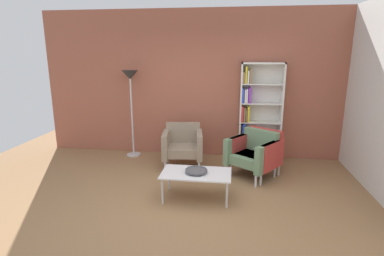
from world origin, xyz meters
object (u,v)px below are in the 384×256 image
bookshelf_tall (256,112)px  floor_lamp_torchiere (130,85)px  decorative_bowl (196,170)px  armchair_spare_guest (183,144)px  armchair_corner_red (253,153)px  armchair_near_window (258,152)px  coffee_table_low (196,175)px

bookshelf_tall → floor_lamp_torchiere: bearing=-177.5°
decorative_bowl → armchair_spare_guest: 1.35m
armchair_corner_red → floor_lamp_torchiere: floor_lamp_torchiere is taller
floor_lamp_torchiere → armchair_corner_red: bearing=-18.0°
armchair_near_window → bookshelf_tall: bearing=126.4°
coffee_table_low → armchair_corner_red: size_ratio=1.05×
bookshelf_tall → armchair_spare_guest: bookshelf_tall is taller
decorative_bowl → armchair_corner_red: bearing=48.1°
coffee_table_low → armchair_near_window: bearing=48.3°
bookshelf_tall → decorative_bowl: 2.13m
bookshelf_tall → armchair_corner_red: 1.04m
armchair_corner_red → armchair_near_window: 0.12m
coffee_table_low → armchair_near_window: size_ratio=1.06×
armchair_corner_red → floor_lamp_torchiere: 2.71m
armchair_corner_red → coffee_table_low: bearing=-95.1°
bookshelf_tall → floor_lamp_torchiere: bookshelf_tall is taller
bookshelf_tall → coffee_table_low: 2.15m
armchair_spare_guest → floor_lamp_torchiere: (-1.11, 0.45, 1.03)m
armchair_near_window → coffee_table_low: bearing=-95.6°
coffee_table_low → decorative_bowl: (0.00, 0.00, 0.07)m
armchair_spare_guest → armchair_near_window: (1.35, -0.23, 0.00)m
bookshelf_tall → decorative_bowl: size_ratio=5.94×
armchair_corner_red → bookshelf_tall: bearing=121.9°
coffee_table_low → floor_lamp_torchiere: size_ratio=0.57×
coffee_table_low → floor_lamp_torchiere: 2.55m
armchair_spare_guest → armchair_corner_red: same height
floor_lamp_torchiere → bookshelf_tall: bearing=2.5°
bookshelf_tall → decorative_bowl: (-0.93, -1.84, -0.52)m
coffee_table_low → armchair_near_window: (0.94, 1.05, 0.05)m
armchair_spare_guest → floor_lamp_torchiere: bearing=150.5°
decorative_bowl → armchair_spare_guest: size_ratio=0.40×
armchair_near_window → floor_lamp_torchiere: size_ratio=0.54×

